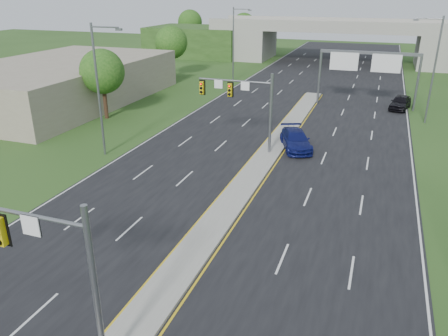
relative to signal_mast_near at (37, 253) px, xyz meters
name	(u,v)px	position (x,y,z in m)	size (l,w,h in m)	color
road	(292,123)	(2.26, 35.07, -4.72)	(24.00, 160.00, 0.02)	black
median	(263,160)	(2.26, 23.07, -4.63)	(2.00, 54.00, 0.16)	gray
lane_markings	(273,139)	(1.66, 28.99, -4.70)	(23.72, 160.00, 0.01)	gold
signal_mast_near	(37,253)	(0.00, 0.00, 0.00)	(6.62, 0.60, 7.00)	slate
signal_mast_far	(245,99)	(0.00, 25.00, 0.00)	(6.62, 0.60, 7.00)	slate
sign_gantry	(367,64)	(8.95, 44.99, 0.51)	(11.58, 0.44, 6.67)	slate
overpass	(340,44)	(2.26, 80.07, -1.17)	(80.00, 14.00, 8.10)	gray
lightpole_l_mid	(100,85)	(-11.03, 20.07, 1.38)	(2.85, 0.25, 11.00)	slate
lightpole_l_far	(235,41)	(-11.03, 55.07, 1.38)	(2.85, 0.25, 11.00)	slate
lightpole_r_far	(433,66)	(15.56, 40.07, 1.38)	(2.85, 0.25, 11.00)	slate
tree_l_near	(102,72)	(-17.74, 30.07, 0.45)	(4.80, 4.80, 7.60)	#382316
tree_l_mid	(171,42)	(-21.74, 55.07, 0.78)	(5.20, 5.20, 8.12)	#382316
tree_back_a	(190,22)	(-35.74, 94.07, 1.11)	(6.00, 6.00, 8.85)	#382316
tree_back_b	(244,25)	(-21.74, 94.07, 0.78)	(5.60, 5.60, 8.32)	#382316
commercial_building	(60,82)	(-27.74, 35.07, -2.23)	(18.00, 30.00, 5.00)	gray
car_far_b	(296,140)	(4.18, 27.19, -3.89)	(2.28, 5.61, 1.63)	#0D1453
car_far_c	(400,102)	(13.26, 45.42, -3.88)	(1.96, 4.87, 1.66)	black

